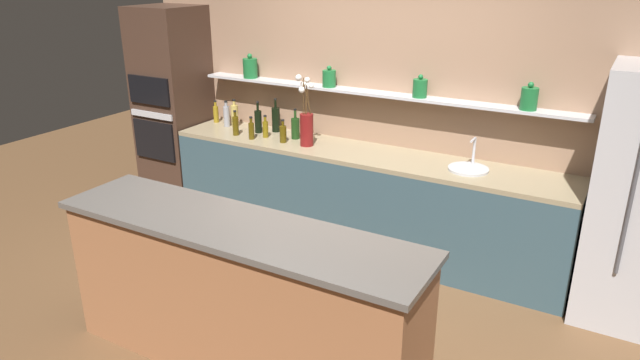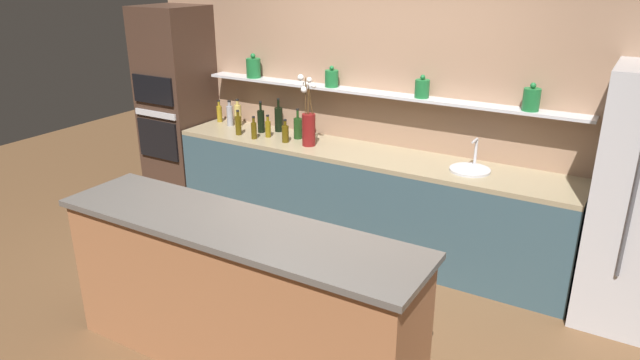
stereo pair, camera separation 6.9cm
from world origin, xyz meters
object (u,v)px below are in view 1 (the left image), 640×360
(bottle_oil_5, at_px, (251,130))
(bottle_oil_9, at_px, (227,115))
(bottle_spirit_10, at_px, (227,116))
(bottle_oil_6, at_px, (216,114))
(sink_fixture, at_px, (469,167))
(oven_tower, at_px, (174,109))
(bottle_wine_4, at_px, (276,119))
(bottle_oil_2, at_px, (265,128))
(flower_vase, at_px, (306,123))
(bottle_oil_3, at_px, (283,134))
(bottle_wine_7, at_px, (295,128))
(bottle_wine_8, at_px, (258,121))
(bottle_spirit_1, at_px, (235,115))
(bottle_oil_0, at_px, (236,125))

(bottle_oil_5, relative_size, bottle_oil_9, 0.95)
(bottle_spirit_10, bearing_deg, bottle_oil_6, 160.79)
(sink_fixture, distance_m, bottle_spirit_10, 2.53)
(oven_tower, bearing_deg, bottle_wine_4, 8.56)
(bottle_oil_2, distance_m, bottle_wine_4, 0.22)
(sink_fixture, xyz_separation_m, bottle_oil_5, (-2.04, -0.17, 0.07))
(sink_fixture, distance_m, bottle_wine_4, 1.99)
(oven_tower, height_order, flower_vase, oven_tower)
(bottle_oil_3, distance_m, bottle_wine_7, 0.17)
(bottle_wine_4, relative_size, bottle_wine_7, 1.15)
(bottle_wine_4, distance_m, bottle_wine_7, 0.32)
(bottle_wine_7, bearing_deg, bottle_wine_8, -179.31)
(bottle_wine_7, xyz_separation_m, bottle_spirit_10, (-0.84, 0.03, 0.01))
(bottle_oil_9, relative_size, bottle_spirit_10, 0.87)
(bottle_spirit_1, distance_m, bottle_oil_9, 0.16)
(bottle_oil_0, bearing_deg, bottle_spirit_1, 128.89)
(bottle_spirit_10, bearing_deg, bottle_wine_4, 8.91)
(bottle_wine_8, bearing_deg, bottle_oil_9, 165.82)
(bottle_spirit_1, xyz_separation_m, bottle_oil_5, (0.42, -0.29, -0.03))
(bottle_wine_8, relative_size, bottle_spirit_10, 1.18)
(bottle_spirit_1, bearing_deg, bottle_spirit_10, -152.60)
(oven_tower, xyz_separation_m, sink_fixture, (3.16, 0.01, -0.10))
(oven_tower, relative_size, bottle_oil_5, 9.52)
(bottle_oil_6, height_order, bottle_oil_9, bottle_oil_6)
(bottle_wine_4, bearing_deg, bottle_oil_0, -132.01)
(flower_vase, xyz_separation_m, bottle_wine_7, (-0.20, 0.14, -0.10))
(bottle_oil_5, relative_size, bottle_wine_7, 0.76)
(bottle_oil_2, bearing_deg, bottle_oil_6, 165.36)
(bottle_oil_2, distance_m, bottle_spirit_10, 0.59)
(flower_vase, distance_m, bottle_oil_5, 0.58)
(bottle_spirit_1, distance_m, bottle_wine_8, 0.35)
(oven_tower, relative_size, bottle_spirit_1, 7.50)
(sink_fixture, distance_m, bottle_oil_6, 2.73)
(bottle_oil_0, relative_size, bottle_spirit_10, 0.93)
(flower_vase, relative_size, bottle_wine_4, 1.95)
(bottle_oil_0, height_order, bottle_wine_7, bottle_wine_7)
(bottle_oil_2, distance_m, bottle_oil_3, 0.24)
(oven_tower, distance_m, bottle_spirit_10, 0.64)
(flower_vase, bearing_deg, bottle_wine_8, 168.18)
(bottle_oil_6, distance_m, bottle_wine_7, 1.04)
(bottle_wine_7, xyz_separation_m, bottle_oil_9, (-0.92, 0.12, -0.01))
(bottle_oil_0, height_order, bottle_wine_8, bottle_wine_8)
(sink_fixture, xyz_separation_m, bottle_wine_8, (-2.11, 0.05, 0.10))
(bottle_oil_3, bearing_deg, bottle_oil_5, -169.52)
(bottle_oil_9, bearing_deg, sink_fixture, -3.80)
(sink_fixture, distance_m, bottle_oil_2, 1.96)
(bottle_wine_4, xyz_separation_m, bottle_oil_5, (-0.06, -0.33, -0.04))
(bottle_wine_7, distance_m, bottle_spirit_10, 0.84)
(bottle_wine_4, xyz_separation_m, bottle_wine_7, (0.30, -0.11, -0.02))
(oven_tower, xyz_separation_m, bottle_oil_0, (0.91, -0.12, -0.03))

